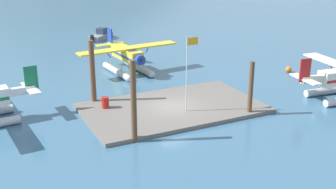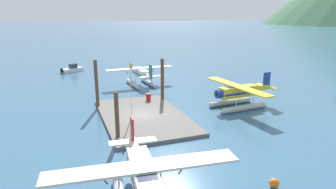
{
  "view_description": "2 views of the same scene",
  "coord_description": "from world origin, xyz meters",
  "px_view_note": "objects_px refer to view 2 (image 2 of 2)",
  "views": [
    {
      "loc": [
        -14.51,
        -28.67,
        12.64
      ],
      "look_at": [
        -0.41,
        -0.03,
        1.36
      ],
      "focal_mm": 46.67,
      "sensor_mm": 36.0,
      "label": 1
    },
    {
      "loc": [
        27.77,
        -7.56,
        10.31
      ],
      "look_at": [
        -1.47,
        3.35,
        1.8
      ],
      "focal_mm": 30.81,
      "sensor_mm": 36.0,
      "label": 2
    }
  ],
  "objects_px": {
    "flagpole": "(131,83)",
    "boat_white_open_sw": "(73,69)",
    "seaplane_yellow_bow_centre": "(238,94)",
    "fuel_drum": "(148,97)",
    "mooring_buoy": "(274,183)",
    "seaplane_cream_stbd_aft": "(144,181)",
    "seaplane_white_port_fwd": "(141,75)"
  },
  "relations": [
    {
      "from": "seaplane_yellow_bow_centre",
      "to": "seaplane_white_port_fwd",
      "type": "relative_size",
      "value": 1.0
    },
    {
      "from": "seaplane_yellow_bow_centre",
      "to": "fuel_drum",
      "type": "bearing_deg",
      "value": -120.72
    },
    {
      "from": "flagpole",
      "to": "fuel_drum",
      "type": "height_order",
      "value": "flagpole"
    },
    {
      "from": "flagpole",
      "to": "fuel_drum",
      "type": "bearing_deg",
      "value": 148.29
    },
    {
      "from": "fuel_drum",
      "to": "seaplane_white_port_fwd",
      "type": "distance_m",
      "value": 9.44
    },
    {
      "from": "flagpole",
      "to": "seaplane_cream_stbd_aft",
      "type": "height_order",
      "value": "flagpole"
    },
    {
      "from": "fuel_drum",
      "to": "mooring_buoy",
      "type": "bearing_deg",
      "value": 5.91
    },
    {
      "from": "seaplane_yellow_bow_centre",
      "to": "flagpole",
      "type": "bearing_deg",
      "value": -89.83
    },
    {
      "from": "flagpole",
      "to": "seaplane_white_port_fwd",
      "type": "bearing_deg",
      "value": 161.37
    },
    {
      "from": "mooring_buoy",
      "to": "seaplane_cream_stbd_aft",
      "type": "relative_size",
      "value": 0.06
    },
    {
      "from": "flagpole",
      "to": "seaplane_yellow_bow_centre",
      "type": "xyz_separation_m",
      "value": [
        -0.04,
        12.53,
        -2.38
      ]
    },
    {
      "from": "seaplane_yellow_bow_centre",
      "to": "seaplane_cream_stbd_aft",
      "type": "xyz_separation_m",
      "value": [
        13.64,
        -15.13,
        0.0
      ]
    },
    {
      "from": "mooring_buoy",
      "to": "seaplane_cream_stbd_aft",
      "type": "bearing_deg",
      "value": -97.54
    },
    {
      "from": "seaplane_yellow_bow_centre",
      "to": "seaplane_cream_stbd_aft",
      "type": "distance_m",
      "value": 20.37
    },
    {
      "from": "seaplane_white_port_fwd",
      "to": "boat_white_open_sw",
      "type": "relative_size",
      "value": 2.43
    },
    {
      "from": "boat_white_open_sw",
      "to": "flagpole",
      "type": "bearing_deg",
      "value": 8.09
    },
    {
      "from": "fuel_drum",
      "to": "seaplane_cream_stbd_aft",
      "type": "distance_m",
      "value": 20.01
    },
    {
      "from": "fuel_drum",
      "to": "seaplane_white_port_fwd",
      "type": "relative_size",
      "value": 0.08
    },
    {
      "from": "seaplane_yellow_bow_centre",
      "to": "boat_white_open_sw",
      "type": "distance_m",
      "value": 34.61
    },
    {
      "from": "fuel_drum",
      "to": "mooring_buoy",
      "type": "relative_size",
      "value": 1.44
    },
    {
      "from": "mooring_buoy",
      "to": "seaplane_yellow_bow_centre",
      "type": "relative_size",
      "value": 0.06
    },
    {
      "from": "seaplane_cream_stbd_aft",
      "to": "seaplane_yellow_bow_centre",
      "type": "bearing_deg",
      "value": 132.03
    },
    {
      "from": "fuel_drum",
      "to": "mooring_buoy",
      "type": "height_order",
      "value": "fuel_drum"
    },
    {
      "from": "flagpole",
      "to": "mooring_buoy",
      "type": "xyz_separation_m",
      "value": [
        14.67,
        5.47,
        -3.65
      ]
    },
    {
      "from": "seaplane_white_port_fwd",
      "to": "mooring_buoy",
      "type": "bearing_deg",
      "value": 0.97
    },
    {
      "from": "seaplane_yellow_bow_centre",
      "to": "seaplane_white_port_fwd",
      "type": "xyz_separation_m",
      "value": [
        -14.7,
        -7.56,
        0.0
      ]
    },
    {
      "from": "mooring_buoy",
      "to": "seaplane_cream_stbd_aft",
      "type": "distance_m",
      "value": 8.24
    },
    {
      "from": "flagpole",
      "to": "seaplane_cream_stbd_aft",
      "type": "xyz_separation_m",
      "value": [
        13.6,
        -2.6,
        -2.38
      ]
    },
    {
      "from": "fuel_drum",
      "to": "boat_white_open_sw",
      "type": "xyz_separation_m",
      "value": [
        -24.79,
        -7.69,
        -0.25
      ]
    },
    {
      "from": "seaplane_cream_stbd_aft",
      "to": "boat_white_open_sw",
      "type": "xyz_separation_m",
      "value": [
        -43.86,
        -1.7,
        -1.09
      ]
    },
    {
      "from": "seaplane_yellow_bow_centre",
      "to": "seaplane_white_port_fwd",
      "type": "distance_m",
      "value": 16.54
    },
    {
      "from": "flagpole",
      "to": "boat_white_open_sw",
      "type": "xyz_separation_m",
      "value": [
        -30.26,
        -4.3,
        -3.47
      ]
    }
  ]
}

